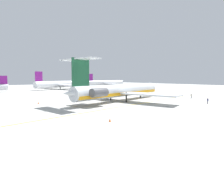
# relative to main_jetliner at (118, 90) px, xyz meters

# --- Properties ---
(ground) EXTENTS (298.44, 298.44, 0.00)m
(ground) POSITION_rel_main_jetliner_xyz_m (-3.88, -5.04, -3.31)
(ground) COLOR #ADADA8
(main_jetliner) EXTENTS (41.70, 36.90, 12.14)m
(main_jetliner) POSITION_rel_main_jetliner_xyz_m (0.00, 0.00, 0.00)
(main_jetliner) COLOR silver
(main_jetliner) RESTS_ON ground
(airliner_mid_right) EXTENTS (34.79, 34.54, 10.40)m
(airliner_mid_right) POSITION_rel_main_jetliner_xyz_m (15.67, 64.48, -0.25)
(airliner_mid_right) COLOR silver
(airliner_mid_right) RESTS_ON ground
(airliner_far_right) EXTENTS (32.26, 32.15, 9.69)m
(airliner_far_right) POSITION_rel_main_jetliner_xyz_m (58.52, 71.37, -0.46)
(airliner_far_right) COLOR silver
(airliner_far_right) RESTS_ON ground
(ground_crew_near_nose) EXTENTS (0.28, 0.42, 1.72)m
(ground_crew_near_nose) POSITION_rel_main_jetliner_xyz_m (13.90, -21.30, -2.22)
(ground_crew_near_nose) COLOR black
(ground_crew_near_nose) RESTS_ON ground
(ground_crew_near_tail) EXTENTS (0.28, 0.44, 1.73)m
(ground_crew_near_tail) POSITION_rel_main_jetliner_xyz_m (23.21, -12.46, -2.21)
(ground_crew_near_tail) COLOR black
(ground_crew_near_tail) RESTS_ON ground
(safety_cone_nose) EXTENTS (0.40, 0.40, 0.55)m
(safety_cone_nose) POSITION_rel_main_jetliner_xyz_m (-20.53, 10.97, -3.04)
(safety_cone_nose) COLOR #EA590F
(safety_cone_nose) RESTS_ON ground
(safety_cone_wingtip) EXTENTS (0.40, 0.40, 0.55)m
(safety_cone_wingtip) POSITION_rel_main_jetliner_xyz_m (-20.39, -18.27, -3.04)
(safety_cone_wingtip) COLOR #EA590F
(safety_cone_wingtip) RESTS_ON ground
(taxiway_centreline) EXTENTS (89.59, 3.81, 0.01)m
(taxiway_centreline) POSITION_rel_main_jetliner_xyz_m (1.17, -8.04, -3.31)
(taxiway_centreline) COLOR gold
(taxiway_centreline) RESTS_ON ground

